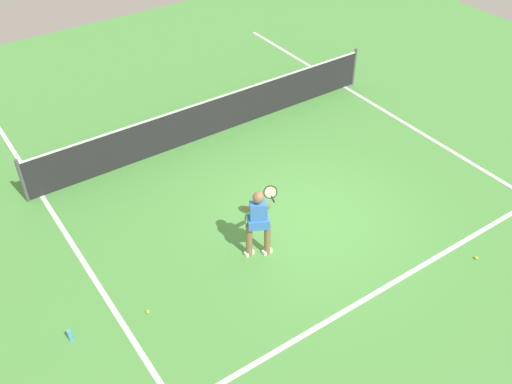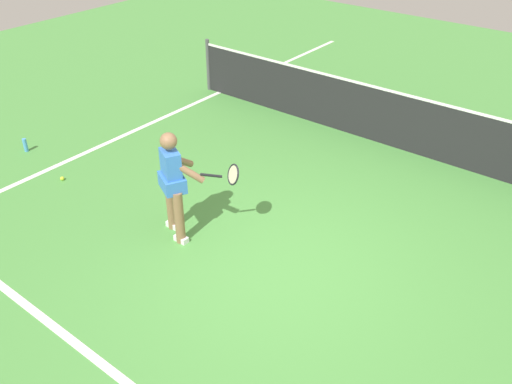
% 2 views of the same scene
% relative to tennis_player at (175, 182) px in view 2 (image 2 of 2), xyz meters
% --- Properties ---
extents(ground_plane, '(25.13, 25.13, 0.00)m').
position_rel_tennis_player_xyz_m(ground_plane, '(1.49, 0.25, -0.85)').
color(ground_plane, '#4C9342').
extents(sideline_left_marking, '(0.10, 17.33, 0.01)m').
position_rel_tennis_player_xyz_m(sideline_left_marking, '(-2.98, 0.25, -0.84)').
color(sideline_left_marking, white).
rests_on(sideline_left_marking, ground).
extents(court_net, '(9.62, 0.08, 1.11)m').
position_rel_tennis_player_xyz_m(court_net, '(1.49, 4.21, -0.33)').
color(court_net, '#4C4C51').
rests_on(court_net, ground).
extents(tennis_player, '(1.04, 0.82, 1.55)m').
position_rel_tennis_player_xyz_m(tennis_player, '(0.00, 0.00, 0.00)').
color(tennis_player, '#8C6647').
rests_on(tennis_player, ground).
extents(tennis_ball_far, '(0.07, 0.07, 0.07)m').
position_rel_tennis_player_xyz_m(tennis_ball_far, '(-2.50, -0.14, -0.81)').
color(tennis_ball_far, '#D1E533').
rests_on(tennis_ball_far, ground).
extents(water_bottle, '(0.07, 0.07, 0.24)m').
position_rel_tennis_player_xyz_m(water_bottle, '(-3.85, 0.07, -0.73)').
color(water_bottle, '#4C9EE5').
rests_on(water_bottle, ground).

